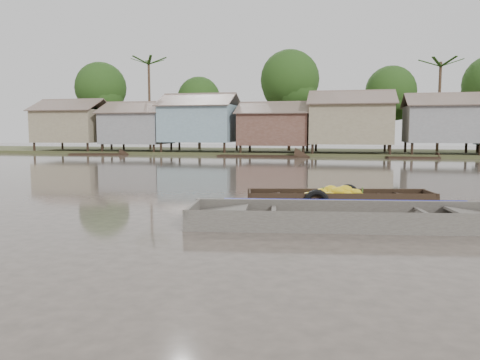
# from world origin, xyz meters

# --- Properties ---
(ground) EXTENTS (120.00, 120.00, 0.00)m
(ground) POSITION_xyz_m (0.00, 0.00, 0.00)
(ground) COLOR #453D35
(ground) RESTS_ON ground
(riverbank) EXTENTS (120.00, 12.47, 10.22)m
(riverbank) POSITION_xyz_m (3.03, 31.86, 3.07)
(riverbank) COLOR #384723
(riverbank) RESTS_ON ground
(banana_boat) EXTENTS (5.37, 2.27, 0.73)m
(banana_boat) POSITION_xyz_m (1.80, 3.02, 0.13)
(banana_boat) COLOR black
(banana_boat) RESTS_ON ground
(viewer_boat) EXTENTS (7.22, 2.83, 0.57)m
(viewer_boat) POSITION_xyz_m (2.16, -0.07, 0.05)
(viewer_boat) COLOR #413C37
(viewer_boat) RESTS_ON ground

